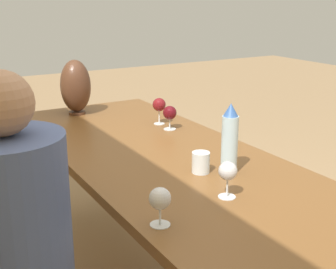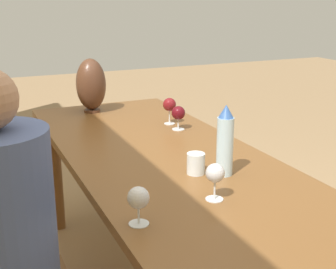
{
  "view_description": "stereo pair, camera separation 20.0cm",
  "coord_description": "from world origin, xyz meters",
  "px_view_note": "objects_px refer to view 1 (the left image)",
  "views": [
    {
      "loc": [
        -1.63,
        0.96,
        1.45
      ],
      "look_at": [
        0.03,
        0.0,
        0.86
      ],
      "focal_mm": 50.0,
      "sensor_mm": 36.0,
      "label": 1
    },
    {
      "loc": [
        -1.72,
        0.78,
        1.45
      ],
      "look_at": [
        0.03,
        0.0,
        0.86
      ],
      "focal_mm": 50.0,
      "sensor_mm": 36.0,
      "label": 2
    }
  ],
  "objects_px": {
    "wine_glass_1": "(228,172)",
    "wine_glass_0": "(159,105)",
    "wine_glass_2": "(170,113)",
    "person_near": "(21,253)",
    "vase": "(76,86)",
    "water_tumbler": "(201,162)",
    "water_bottle": "(230,140)",
    "wine_glass_3": "(160,200)"
  },
  "relations": [
    {
      "from": "vase",
      "to": "wine_glass_0",
      "type": "height_order",
      "value": "vase"
    },
    {
      "from": "water_tumbler",
      "to": "person_near",
      "type": "distance_m",
      "value": 0.75
    },
    {
      "from": "water_bottle",
      "to": "wine_glass_3",
      "type": "xyz_separation_m",
      "value": [
        -0.25,
        0.45,
        -0.05
      ]
    },
    {
      "from": "vase",
      "to": "person_near",
      "type": "height_order",
      "value": "person_near"
    },
    {
      "from": "vase",
      "to": "wine_glass_0",
      "type": "relative_size",
      "value": 2.22
    },
    {
      "from": "water_tumbler",
      "to": "wine_glass_1",
      "type": "bearing_deg",
      "value": 167.76
    },
    {
      "from": "vase",
      "to": "wine_glass_1",
      "type": "bearing_deg",
      "value": -177.8
    },
    {
      "from": "water_bottle",
      "to": "wine_glass_2",
      "type": "relative_size",
      "value": 2.25
    },
    {
      "from": "wine_glass_0",
      "to": "wine_glass_2",
      "type": "xyz_separation_m",
      "value": [
        -0.12,
        0.0,
        -0.02
      ]
    },
    {
      "from": "wine_glass_3",
      "to": "water_bottle",
      "type": "bearing_deg",
      "value": -60.92
    },
    {
      "from": "wine_glass_0",
      "to": "wine_glass_1",
      "type": "distance_m",
      "value": 0.99
    },
    {
      "from": "wine_glass_3",
      "to": "person_near",
      "type": "distance_m",
      "value": 0.48
    },
    {
      "from": "water_tumbler",
      "to": "wine_glass_1",
      "type": "relative_size",
      "value": 0.64
    },
    {
      "from": "wine_glass_2",
      "to": "person_near",
      "type": "height_order",
      "value": "person_near"
    },
    {
      "from": "wine_glass_1",
      "to": "wine_glass_2",
      "type": "distance_m",
      "value": 0.87
    },
    {
      "from": "person_near",
      "to": "wine_glass_2",
      "type": "bearing_deg",
      "value": -54.5
    },
    {
      "from": "wine_glass_2",
      "to": "wine_glass_3",
      "type": "bearing_deg",
      "value": 148.15
    },
    {
      "from": "water_tumbler",
      "to": "vase",
      "type": "xyz_separation_m",
      "value": [
        1.15,
        0.11,
        0.12
      ]
    },
    {
      "from": "wine_glass_1",
      "to": "person_near",
      "type": "height_order",
      "value": "person_near"
    },
    {
      "from": "wine_glass_1",
      "to": "vase",
      "type": "bearing_deg",
      "value": 2.2
    },
    {
      "from": "water_bottle",
      "to": "wine_glass_0",
      "type": "bearing_deg",
      "value": -8.19
    },
    {
      "from": "water_tumbler",
      "to": "wine_glass_1",
      "type": "xyz_separation_m",
      "value": [
        -0.24,
        0.05,
        0.05
      ]
    },
    {
      "from": "water_tumbler",
      "to": "wine_glass_3",
      "type": "height_order",
      "value": "wine_glass_3"
    },
    {
      "from": "vase",
      "to": "wine_glass_2",
      "type": "relative_size",
      "value": 2.55
    },
    {
      "from": "vase",
      "to": "person_near",
      "type": "relative_size",
      "value": 0.26
    },
    {
      "from": "wine_glass_3",
      "to": "person_near",
      "type": "bearing_deg",
      "value": 58.26
    },
    {
      "from": "water_tumbler",
      "to": "wine_glass_2",
      "type": "xyz_separation_m",
      "value": [
        0.59,
        -0.2,
        0.04
      ]
    },
    {
      "from": "wine_glass_0",
      "to": "wine_glass_1",
      "type": "relative_size",
      "value": 1.1
    },
    {
      "from": "vase",
      "to": "wine_glass_0",
      "type": "xyz_separation_m",
      "value": [
        -0.43,
        -0.31,
        -0.06
      ]
    },
    {
      "from": "water_tumbler",
      "to": "wine_glass_1",
      "type": "height_order",
      "value": "wine_glass_1"
    },
    {
      "from": "water_bottle",
      "to": "wine_glass_1",
      "type": "distance_m",
      "value": 0.24
    },
    {
      "from": "wine_glass_1",
      "to": "wine_glass_0",
      "type": "bearing_deg",
      "value": -15.2
    },
    {
      "from": "water_bottle",
      "to": "wine_glass_1",
      "type": "bearing_deg",
      "value": 141.63
    },
    {
      "from": "vase",
      "to": "water_bottle",
      "type": "bearing_deg",
      "value": -170.44
    },
    {
      "from": "wine_glass_2",
      "to": "wine_glass_0",
      "type": "bearing_deg",
      "value": -1.48
    },
    {
      "from": "water_bottle",
      "to": "person_near",
      "type": "distance_m",
      "value": 0.86
    },
    {
      "from": "water_bottle",
      "to": "vase",
      "type": "distance_m",
      "value": 1.22
    },
    {
      "from": "water_tumbler",
      "to": "person_near",
      "type": "height_order",
      "value": "person_near"
    },
    {
      "from": "water_tumbler",
      "to": "person_near",
      "type": "bearing_deg",
      "value": 95.68
    },
    {
      "from": "water_tumbler",
      "to": "vase",
      "type": "bearing_deg",
      "value": 5.28
    },
    {
      "from": "water_tumbler",
      "to": "vase",
      "type": "height_order",
      "value": "vase"
    },
    {
      "from": "wine_glass_0",
      "to": "person_near",
      "type": "xyz_separation_m",
      "value": [
        -0.78,
        0.93,
        -0.21
      ]
    }
  ]
}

